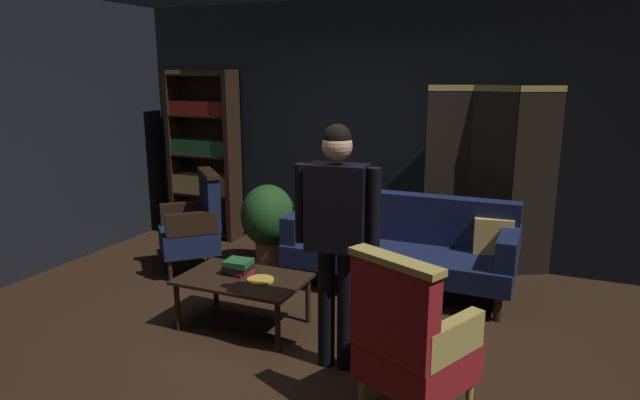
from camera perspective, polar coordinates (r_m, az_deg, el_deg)
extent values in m
plane|color=black|center=(4.39, -4.26, -14.38)|extent=(10.00, 10.00, 0.00)
cube|color=black|center=(6.20, 6.08, 7.23)|extent=(7.20, 0.10, 2.80)
cube|color=black|center=(6.33, -26.77, 6.03)|extent=(0.10, 3.60, 2.80)
cube|color=black|center=(5.87, 12.93, 2.20)|extent=(0.44, 0.20, 1.90)
cube|color=tan|center=(5.77, 13.40, 11.20)|extent=(0.44, 0.21, 0.06)
cube|color=black|center=(5.83, 17.14, 1.87)|extent=(0.45, 0.17, 1.90)
cube|color=tan|center=(5.73, 17.77, 10.93)|extent=(0.45, 0.17, 0.06)
cube|color=black|center=(5.84, 21.29, 1.59)|extent=(0.42, 0.25, 1.90)
cube|color=tan|center=(5.75, 22.05, 10.61)|extent=(0.42, 0.25, 0.06)
cube|color=black|center=(7.21, -14.63, 4.69)|extent=(0.06, 0.32, 2.05)
cube|color=black|center=(6.73, -8.95, 4.38)|extent=(0.06, 0.32, 2.05)
cube|color=black|center=(7.08, -11.19, 4.72)|extent=(0.90, 0.02, 2.05)
cube|color=black|center=(7.16, -11.53, -3.10)|extent=(0.86, 0.30, 0.02)
cube|color=black|center=(7.05, -11.71, 0.67)|extent=(0.86, 0.30, 0.02)
cube|color=#9E7A47|center=(7.01, -11.84, 1.62)|extent=(0.78, 0.22, 0.22)
cube|color=black|center=(6.96, -11.89, 4.55)|extent=(0.86, 0.30, 0.02)
cube|color=#1E4C28|center=(6.93, -12.02, 5.36)|extent=(0.78, 0.22, 0.18)
cube|color=black|center=(6.91, -12.08, 8.51)|extent=(0.86, 0.30, 0.02)
cube|color=maroon|center=(6.89, -12.21, 9.27)|extent=(0.78, 0.22, 0.16)
cube|color=black|center=(6.89, -12.27, 12.51)|extent=(0.86, 0.30, 0.02)
cylinder|color=black|center=(5.37, -2.89, -7.82)|extent=(0.07, 0.07, 0.22)
cylinder|color=black|center=(4.90, 17.86, -10.59)|extent=(0.07, 0.07, 0.22)
cylinder|color=black|center=(5.88, -0.31, -5.91)|extent=(0.07, 0.07, 0.22)
cylinder|color=black|center=(5.45, 18.51, -8.18)|extent=(0.07, 0.07, 0.22)
cube|color=#111938|center=(5.25, 7.96, -6.00)|extent=(2.10, 0.76, 0.20)
cube|color=#111938|center=(5.44, 8.94, -1.71)|extent=(2.10, 0.18, 0.46)
cube|color=#111938|center=(5.50, -1.85, -2.47)|extent=(0.16, 0.68, 0.26)
cube|color=#111938|center=(5.03, 18.90, -4.70)|extent=(0.16, 0.68, 0.26)
cube|color=beige|center=(5.61, 0.40, -1.93)|extent=(0.34, 0.17, 0.35)
cube|color=tan|center=(5.22, 17.46, -3.71)|extent=(0.36, 0.18, 0.34)
cylinder|color=black|center=(4.62, -14.51, -10.64)|extent=(0.04, 0.04, 0.39)
cylinder|color=black|center=(4.17, -4.39, -12.95)|extent=(0.04, 0.04, 0.39)
cylinder|color=black|center=(5.02, -10.73, -8.49)|extent=(0.04, 0.04, 0.39)
cylinder|color=black|center=(4.61, -1.24, -10.27)|extent=(0.04, 0.04, 0.39)
cube|color=black|center=(4.51, -7.96, -8.08)|extent=(1.00, 0.64, 0.03)
cylinder|color=tan|center=(3.66, 15.16, -18.96)|extent=(0.04, 0.04, 0.22)
cylinder|color=tan|center=(3.88, 9.26, -16.62)|extent=(0.04, 0.04, 0.22)
cylinder|color=tan|center=(3.59, 4.33, -19.23)|extent=(0.04, 0.04, 0.22)
cube|color=maroon|center=(3.49, 9.96, -15.97)|extent=(0.74, 0.74, 0.24)
cube|color=maroon|center=(3.16, 7.59, -11.25)|extent=(0.56, 0.35, 0.54)
cube|color=tan|center=(3.05, 7.75, -6.27)|extent=(0.60, 0.37, 0.04)
cube|color=tan|center=(3.26, 13.52, -13.79)|extent=(0.29, 0.49, 0.22)
cube|color=tan|center=(3.52, 7.00, -11.40)|extent=(0.29, 0.49, 0.22)
cylinder|color=black|center=(6.12, -15.69, -5.64)|extent=(0.04, 0.04, 0.22)
cylinder|color=black|center=(5.69, -15.23, -7.06)|extent=(0.04, 0.04, 0.22)
cylinder|color=black|center=(6.18, -11.43, -5.25)|extent=(0.04, 0.04, 0.22)
cylinder|color=black|center=(5.75, -10.64, -6.62)|extent=(0.04, 0.04, 0.22)
cube|color=#111938|center=(5.86, -13.37, -3.99)|extent=(0.79, 0.79, 0.24)
cube|color=#111938|center=(5.79, -11.32, -0.09)|extent=(0.48, 0.48, 0.54)
cube|color=black|center=(5.73, -11.44, 2.73)|extent=(0.51, 0.52, 0.04)
cube|color=black|center=(6.03, -13.80, -1.27)|extent=(0.42, 0.41, 0.22)
cube|color=black|center=(5.57, -13.15, -2.42)|extent=(0.42, 0.41, 0.22)
cylinder|color=black|center=(3.87, 2.68, -11.27)|extent=(0.12, 0.12, 0.86)
cylinder|color=black|center=(3.91, 0.67, -11.00)|extent=(0.12, 0.12, 0.86)
cube|color=maroon|center=(3.72, 1.72, -4.52)|extent=(0.33, 0.18, 0.09)
cube|color=black|center=(3.65, 1.75, -0.78)|extent=(0.42, 0.24, 0.58)
cube|color=white|center=(3.75, 2.24, 0.04)|extent=(0.14, 0.02, 0.41)
cube|color=maroon|center=(3.71, 2.30, 3.53)|extent=(0.09, 0.03, 0.04)
cylinder|color=black|center=(3.59, 5.57, -0.92)|extent=(0.09, 0.09, 0.54)
cylinder|color=black|center=(3.73, -1.93, -0.33)|extent=(0.09, 0.09, 0.54)
sphere|color=tan|center=(3.58, 1.79, 5.62)|extent=(0.20, 0.20, 0.20)
sphere|color=black|center=(3.57, 1.80, 6.41)|extent=(0.18, 0.18, 0.18)
cylinder|color=brown|center=(6.01, -5.33, -5.26)|extent=(0.28, 0.28, 0.28)
ellipsoid|color=#193D19|center=(5.89, -5.41, -1.59)|extent=(0.57, 0.57, 0.66)
cube|color=maroon|center=(4.59, -8.40, -7.34)|extent=(0.24, 0.21, 0.03)
cube|color=black|center=(4.57, -8.42, -6.91)|extent=(0.20, 0.19, 0.04)
cube|color=#1E4C28|center=(4.56, -8.43, -6.40)|extent=(0.22, 0.20, 0.04)
cylinder|color=gold|center=(4.41, -6.17, -8.20)|extent=(0.21, 0.21, 0.02)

